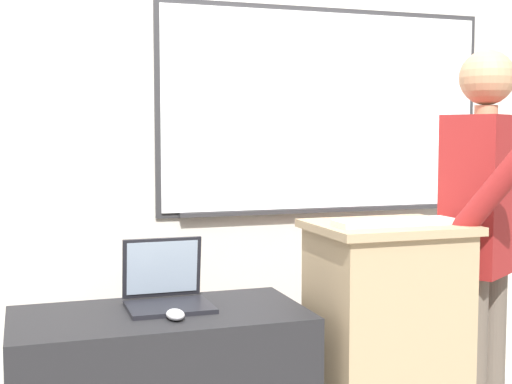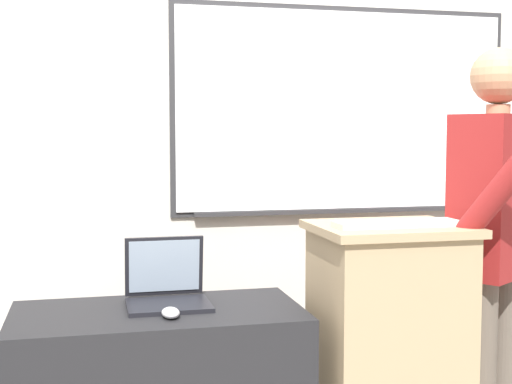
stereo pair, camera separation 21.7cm
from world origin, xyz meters
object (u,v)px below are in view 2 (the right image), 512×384
Objects in this scene: wireless_keyboard at (397,224)px; computer_mouse_by_laptop at (171,313)px; person_presenter at (496,235)px; lectern_podium at (387,366)px; laptop at (167,286)px.

wireless_keyboard reaches higher than computer_mouse_by_laptop.
person_presenter is 3.77× the size of wireless_keyboard.
lectern_podium is 3.57× the size of laptop.
lectern_podium is 2.32× the size of wireless_keyboard.
person_presenter is 17.04× the size of computer_mouse_by_laptop.
person_presenter is 1.30m from computer_mouse_by_laptop.
wireless_keyboard is at bearing 162.22° from person_presenter.
computer_mouse_by_laptop is at bearing -178.19° from lectern_podium.
lectern_podium is 0.67m from person_presenter.
laptop is 0.86m from wireless_keyboard.
lectern_podium is at bearing 155.61° from person_presenter.
lectern_podium is at bearing 92.15° from wireless_keyboard.
computer_mouse_by_laptop is (-1.28, -0.10, -0.21)m from person_presenter.
laptop is at bearing 163.24° from wireless_keyboard.
laptop is at bearing 141.71° from person_presenter.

